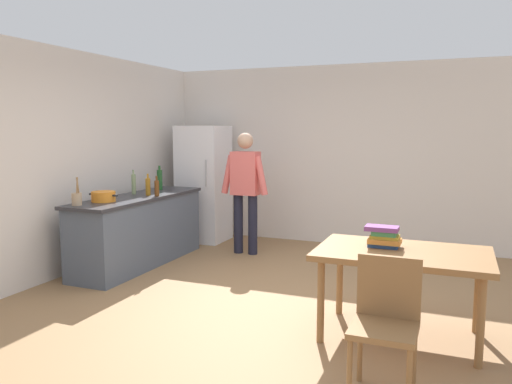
{
  "coord_description": "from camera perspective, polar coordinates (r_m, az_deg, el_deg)",
  "views": [
    {
      "loc": [
        1.8,
        -4.52,
        1.75
      ],
      "look_at": [
        -0.44,
        0.98,
        1.0
      ],
      "focal_mm": 35.13,
      "sensor_mm": 36.0,
      "label": 1
    }
  ],
  "objects": [
    {
      "name": "refrigerator",
      "position": [
        7.89,
        -5.97,
        0.96
      ],
      "size": [
        0.7,
        0.67,
        1.8
      ],
      "color": "white",
      "rests_on": "ground_plane"
    },
    {
      "name": "kitchen_counter",
      "position": [
        6.66,
        -13.19,
        -4.25
      ],
      "size": [
        0.64,
        2.2,
        0.9
      ],
      "color": "#4C5666",
      "rests_on": "ground_plane"
    },
    {
      "name": "book_stack",
      "position": [
        4.42,
        14.35,
        -4.94
      ],
      "size": [
        0.3,
        0.21,
        0.18
      ],
      "color": "#284C8E",
      "rests_on": "dining_table"
    },
    {
      "name": "bottle_vinegar_tall",
      "position": [
        6.77,
        -13.76,
        0.91
      ],
      "size": [
        0.06,
        0.06,
        0.32
      ],
      "color": "gray",
      "rests_on": "kitchen_counter"
    },
    {
      "name": "wall_back",
      "position": [
        7.74,
        8.69,
        4.14
      ],
      "size": [
        6.4,
        0.12,
        2.7
      ],
      "primitive_type": "cube",
      "color": "silver",
      "rests_on": "ground_plane"
    },
    {
      "name": "bottle_beer_brown",
      "position": [
        6.48,
        -11.23,
        0.45
      ],
      "size": [
        0.06,
        0.06,
        0.26
      ],
      "color": "#5B3314",
      "rests_on": "kitchen_counter"
    },
    {
      "name": "bottle_wine_green",
      "position": [
        7.17,
        -10.91,
        1.41
      ],
      "size": [
        0.08,
        0.08,
        0.34
      ],
      "color": "#1E5123",
      "rests_on": "kitchen_counter"
    },
    {
      "name": "cooking_pot",
      "position": [
        6.17,
        -16.98,
        -0.49
      ],
      "size": [
        0.4,
        0.28,
        0.12
      ],
      "color": "orange",
      "rests_on": "kitchen_counter"
    },
    {
      "name": "ground_plane",
      "position": [
        5.17,
        0.4,
        -12.63
      ],
      "size": [
        14.0,
        14.0,
        0.0
      ],
      "primitive_type": "plane",
      "color": "#936D47"
    },
    {
      "name": "chair",
      "position": [
        3.49,
        14.57,
        -13.48
      ],
      "size": [
        0.42,
        0.42,
        0.91
      ],
      "rotation": [
        0.0,
        0.0,
        0.13
      ],
      "color": "olive",
      "rests_on": "ground_plane"
    },
    {
      "name": "wall_left",
      "position": [
        6.46,
        -20.87,
        3.15
      ],
      "size": [
        0.12,
        5.6,
        2.7
      ],
      "primitive_type": "cube",
      "color": "silver",
      "rests_on": "ground_plane"
    },
    {
      "name": "dining_table",
      "position": [
        4.37,
        16.34,
        -7.4
      ],
      "size": [
        1.4,
        0.9,
        0.75
      ],
      "color": "olive",
      "rests_on": "ground_plane"
    },
    {
      "name": "bottle_oil_amber",
      "position": [
        6.6,
        -12.2,
        0.62
      ],
      "size": [
        0.06,
        0.06,
        0.28
      ],
      "color": "#996619",
      "rests_on": "kitchen_counter"
    },
    {
      "name": "utensil_jar",
      "position": [
        5.95,
        -19.74,
        -0.7
      ],
      "size": [
        0.11,
        0.11,
        0.32
      ],
      "color": "tan",
      "rests_on": "kitchen_counter"
    },
    {
      "name": "person",
      "position": [
        6.97,
        -1.23,
        0.82
      ],
      "size": [
        0.7,
        0.22,
        1.7
      ],
      "color": "#1E1E2D",
      "rests_on": "ground_plane"
    }
  ]
}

